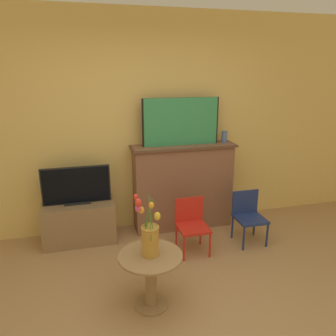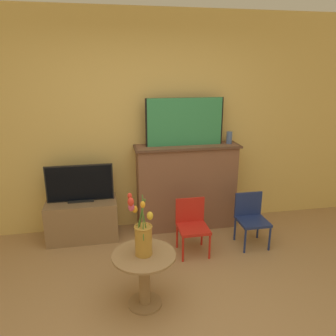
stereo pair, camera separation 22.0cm
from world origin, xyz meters
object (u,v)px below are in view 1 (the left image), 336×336
object	(u,v)px
vase_tulips	(149,236)
tv_monitor	(76,186)
painting	(181,122)
chair_blue	(248,214)
chair_red	(191,222)

from	to	relation	value
vase_tulips	tv_monitor	bearing A→B (deg)	113.66
painting	vase_tulips	size ratio (longest dim) A/B	1.77
vase_tulips	chair_blue	bearing A→B (deg)	31.45
tv_monitor	chair_blue	xyz separation A→B (m)	(1.97, -0.52, -0.36)
tv_monitor	painting	bearing A→B (deg)	3.22
painting	chair_blue	world-z (taller)	painting
chair_blue	vase_tulips	world-z (taller)	vase_tulips
tv_monitor	chair_red	world-z (taller)	tv_monitor
painting	chair_red	xyz separation A→B (m)	(-0.05, -0.63, -1.05)
painting	chair_blue	xyz separation A→B (m)	(0.68, -0.59, -1.05)
chair_red	tv_monitor	bearing A→B (deg)	155.85
chair_red	chair_blue	xyz separation A→B (m)	(0.73, 0.04, 0.00)
tv_monitor	chair_red	distance (m)	1.40
painting	tv_monitor	size ratio (longest dim) A/B	1.23
painting	chair_red	size ratio (longest dim) A/B	1.58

